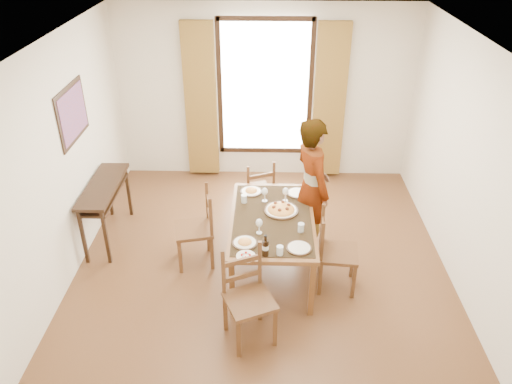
{
  "coord_description": "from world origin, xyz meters",
  "views": [
    {
      "loc": [
        0.05,
        -4.83,
        3.89
      ],
      "look_at": [
        -0.08,
        0.12,
        1.0
      ],
      "focal_mm": 35.0,
      "sensor_mm": 36.0,
      "label": 1
    }
  ],
  "objects_px": {
    "dining_table": "(272,222)",
    "pasta_platter": "(281,208)",
    "console_table": "(104,192)",
    "man": "(312,188)"
  },
  "relations": [
    {
      "from": "console_table",
      "to": "pasta_platter",
      "type": "distance_m",
      "value": 2.31
    },
    {
      "from": "console_table",
      "to": "pasta_platter",
      "type": "height_order",
      "value": "pasta_platter"
    },
    {
      "from": "man",
      "to": "console_table",
      "type": "bearing_deg",
      "value": 64.43
    },
    {
      "from": "console_table",
      "to": "pasta_platter",
      "type": "xyz_separation_m",
      "value": [
        2.25,
        -0.51,
        0.12
      ]
    },
    {
      "from": "console_table",
      "to": "dining_table",
      "type": "height_order",
      "value": "console_table"
    },
    {
      "from": "console_table",
      "to": "man",
      "type": "xyz_separation_m",
      "value": [
        2.62,
        -0.19,
        0.21
      ]
    },
    {
      "from": "dining_table",
      "to": "pasta_platter",
      "type": "relative_size",
      "value": 4.03
    },
    {
      "from": "console_table",
      "to": "dining_table",
      "type": "bearing_deg",
      "value": -16.6
    },
    {
      "from": "dining_table",
      "to": "man",
      "type": "xyz_separation_m",
      "value": [
        0.48,
        0.45,
        0.21
      ]
    },
    {
      "from": "man",
      "to": "pasta_platter",
      "type": "bearing_deg",
      "value": 108.85
    }
  ]
}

